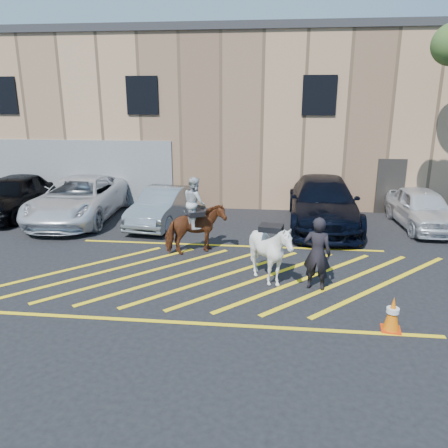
# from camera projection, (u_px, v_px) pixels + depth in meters

# --- Properties ---
(ground) EXTENTS (90.00, 90.00, 0.00)m
(ground) POSITION_uv_depth(u_px,v_px,m) (222.00, 272.00, 11.73)
(ground) COLOR black
(ground) RESTS_ON ground
(car_black_suv) EXTENTS (2.13, 4.84, 1.62)m
(car_black_suv) POSITION_uv_depth(u_px,v_px,m) (13.00, 195.00, 17.20)
(car_black_suv) COLOR black
(car_black_suv) RESTS_ON ground
(car_white_pickup) EXTENTS (2.95, 5.91, 1.61)m
(car_white_pickup) POSITION_uv_depth(u_px,v_px,m) (79.00, 199.00, 16.64)
(car_white_pickup) COLOR silver
(car_white_pickup) RESTS_ON ground
(car_silver_sedan) EXTENTS (1.95, 4.22, 1.34)m
(car_silver_sedan) POSITION_uv_depth(u_px,v_px,m) (163.00, 206.00, 16.07)
(car_silver_sedan) COLOR gray
(car_silver_sedan) RESTS_ON ground
(car_blue_suv) EXTENTS (2.53, 5.93, 1.71)m
(car_blue_suv) POSITION_uv_depth(u_px,v_px,m) (323.00, 202.00, 15.85)
(car_blue_suv) COLOR black
(car_blue_suv) RESTS_ON ground
(car_white_suv) EXTENTS (1.86, 4.21, 1.41)m
(car_white_suv) POSITION_uv_depth(u_px,v_px,m) (422.00, 208.00, 15.62)
(car_white_suv) COLOR white
(car_white_suv) RESTS_ON ground
(handler) EXTENTS (0.75, 0.59, 1.82)m
(handler) POSITION_uv_depth(u_px,v_px,m) (317.00, 254.00, 10.50)
(handler) COLOR black
(handler) RESTS_ON ground
(warehouse) EXTENTS (32.42, 10.20, 7.30)m
(warehouse) POSITION_uv_depth(u_px,v_px,m) (248.00, 115.00, 22.15)
(warehouse) COLOR tan
(warehouse) RESTS_ON ground
(hatching_zone) EXTENTS (12.60, 5.12, 0.01)m
(hatching_zone) POSITION_uv_depth(u_px,v_px,m) (220.00, 277.00, 11.44)
(hatching_zone) COLOR yellow
(hatching_zone) RESTS_ON ground
(mounted_bay) EXTENTS (1.93, 1.55, 2.32)m
(mounted_bay) POSITION_uv_depth(u_px,v_px,m) (195.00, 223.00, 12.92)
(mounted_bay) COLOR brown
(mounted_bay) RESTS_ON ground
(saddled_white) EXTENTS (1.56, 1.70, 1.63)m
(saddled_white) POSITION_uv_depth(u_px,v_px,m) (270.00, 252.00, 10.84)
(saddled_white) COLOR white
(saddled_white) RESTS_ON ground
(traffic_cone) EXTENTS (0.43, 0.43, 0.73)m
(traffic_cone) POSITION_uv_depth(u_px,v_px,m) (392.00, 314.00, 8.72)
(traffic_cone) COLOR red
(traffic_cone) RESTS_ON ground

